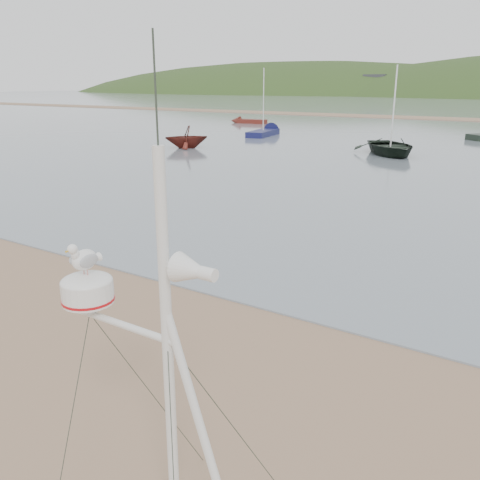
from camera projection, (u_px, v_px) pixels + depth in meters
The scene contains 6 objects.
ground at pixel (91, 386), 8.21m from camera, with size 560.00×560.00×0.00m, color #84644C.
mast_rig at pixel (164, 448), 5.02m from camera, with size 2.26×2.41×5.10m.
boat_dark at pixel (393, 113), 33.53m from camera, with size 3.93×1.14×5.50m, color black.
boat_red at pixel (186, 127), 37.62m from camera, with size 2.70×1.65×3.12m, color #571B14.
dinghy_red_far at pixel (245, 121), 61.71m from camera, with size 4.78×1.68×1.14m.
sailboat_blue_near at pixel (269, 131), 48.32m from camera, with size 2.77×6.72×6.52m.
Camera 1 is at (5.92, -4.67, 4.68)m, focal length 38.00 mm.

